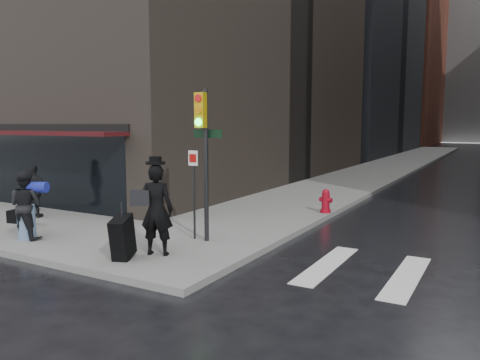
% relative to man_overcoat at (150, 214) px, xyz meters
% --- Properties ---
extents(ground, '(140.00, 140.00, 0.00)m').
position_rel_man_overcoat_xyz_m(ground, '(-0.16, 0.68, -1.05)').
color(ground, black).
rests_on(ground, ground).
extents(sidewalk_left, '(4.00, 50.00, 0.15)m').
position_rel_man_overcoat_xyz_m(sidewalk_left, '(-0.16, 27.68, -0.98)').
color(sidewalk_left, slate).
rests_on(sidewalk_left, ground).
extents(bldg_left_far, '(22.00, 20.00, 26.00)m').
position_rel_man_overcoat_xyz_m(bldg_left_far, '(-13.16, 62.68, 11.95)').
color(bldg_left_far, brown).
rests_on(bldg_left_far, ground).
extents(storefront, '(8.40, 1.11, 2.83)m').
position_rel_man_overcoat_xyz_m(storefront, '(-7.16, 2.58, 0.77)').
color(storefront, black).
rests_on(storefront, ground).
extents(man_overcoat, '(1.09, 1.39, 2.15)m').
position_rel_man_overcoat_xyz_m(man_overcoat, '(0.00, 0.00, 0.00)').
color(man_overcoat, black).
rests_on(man_overcoat, ground).
extents(man_jeans, '(1.21, 0.78, 1.66)m').
position_rel_man_overcoat_xyz_m(man_jeans, '(-3.57, -0.35, -0.07)').
color(man_jeans, black).
rests_on(man_jeans, ground).
extents(man_greycoat, '(1.01, 0.68, 1.59)m').
position_rel_man_overcoat_xyz_m(man_greycoat, '(-5.66, 1.47, -0.11)').
color(man_greycoat, black).
rests_on(man_greycoat, ground).
extents(traffic_light, '(0.90, 0.42, 3.59)m').
position_rel_man_overcoat_xyz_m(traffic_light, '(0.30, 1.58, 1.41)').
color(traffic_light, black).
rests_on(traffic_light, ground).
extents(fire_hydrant, '(0.43, 0.33, 0.75)m').
position_rel_man_overcoat_xyz_m(fire_hydrant, '(1.64, 6.47, -0.57)').
color(fire_hydrant, maroon).
rests_on(fire_hydrant, ground).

